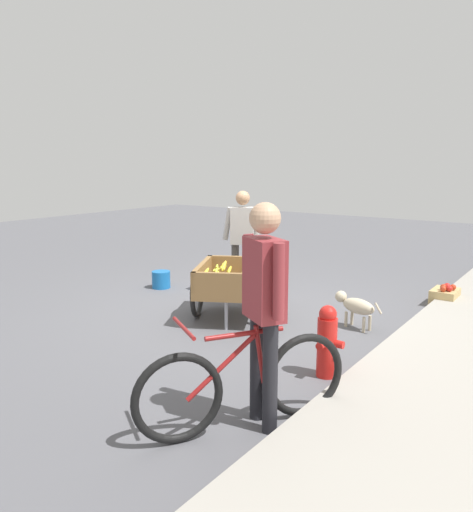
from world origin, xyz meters
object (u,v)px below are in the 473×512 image
Objects in this scene: bicycle at (244,383)px; fire_hydrant at (327,341)px; dog at (356,306)px; cyclist_person at (264,295)px; plastic_bucket at (161,280)px; apple_crate at (445,296)px; fruit_cart at (232,284)px; vendor_person at (243,234)px.

fire_hydrant is (-1.19, 0.09, -0.02)m from bicycle.
dog is 0.97× the size of fire_hydrant.
dog is at bearing -172.75° from cyclist_person.
cyclist_person is at bearing 53.76° from plastic_bucket.
bicycle is at bearing 5.18° from dog.
plastic_bucket is at bearing -128.22° from bicycle.
dog is 1.48× the size of apple_crate.
bicycle is 2.66m from dog.
apple_crate is at bearing 136.33° from fruit_cart.
fruit_cart is 1.52m from dog.
bicycle is (2.13, 1.65, -0.09)m from fruit_cart.
vendor_person is 3.46× the size of apple_crate.
plastic_bucket is (-0.59, -1.79, -0.31)m from fruit_cart.
fire_hydrant is 3.85m from plastic_bucket.
fruit_cart is at bearing -139.04° from cyclist_person.
apple_crate is (-4.13, 0.30, -0.87)m from cyclist_person.
plastic_bucket is 0.64× the size of apple_crate.
cyclist_person is 5.86× the size of plastic_bucket.
bicycle is at bearing -31.94° from cyclist_person.
bicycle is 0.66m from cyclist_person.
apple_crate is at bearing 112.04° from plastic_bucket.
dog is 2.30× the size of plastic_bucket.
vendor_person is at bearing -130.39° from fire_hydrant.
bicycle is 1.19m from fire_hydrant.
cyclist_person is at bearing 148.06° from bicycle.
fruit_cart reaches higher than plastic_bucket.
bicycle is at bearing 37.87° from fruit_cart.
cyclist_person is (3.00, 2.28, 0.09)m from vendor_person.
vendor_person is 1.53m from plastic_bucket.
cyclist_person is 4.46m from plastic_bucket.
plastic_bucket is (-0.06, -3.21, -0.14)m from dog.
vendor_person reaches higher than fruit_cart.
fruit_cart is 4.12× the size of apple_crate.
bicycle is 0.87× the size of cyclist_person.
cyclist_person is 2.55× the size of dog.
dog is at bearing -21.10° from apple_crate.
cyclist_person is at bearing 7.25° from dog.
plastic_bucket is 4.13m from apple_crate.
vendor_person reaches higher than fire_hydrant.
bicycle reaches higher than apple_crate.
vendor_person is 3.05m from fire_hydrant.
fruit_cart is at bearing 71.91° from plastic_bucket.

